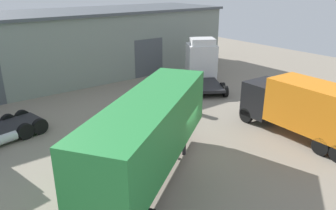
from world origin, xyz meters
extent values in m
plane|color=gray|center=(0.00, 0.00, 0.00)|extent=(60.00, 60.00, 0.00)
cube|color=gray|center=(0.00, 18.21, 2.95)|extent=(33.17, 8.41, 5.91)
cube|color=#474C51|center=(0.00, 18.21, 6.03)|extent=(33.67, 8.91, 0.25)
cube|color=#4C5156|center=(7.30, 14.03, 1.80)|extent=(3.20, 0.08, 3.60)
cube|color=silver|center=(9.99, 9.55, 1.94)|extent=(3.38, 3.34, 2.97)
cube|color=silver|center=(9.89, 9.38, 3.70)|extent=(2.66, 2.52, 0.60)
cube|color=black|center=(10.59, 10.56, 2.53)|extent=(1.84, 1.14, 1.07)
cube|color=#232326|center=(8.42, 6.91, 0.57)|extent=(3.64, 4.25, 0.24)
cylinder|color=#B2B2B7|center=(7.86, 7.94, 0.40)|extent=(1.04, 1.23, 0.56)
cylinder|color=black|center=(9.35, 10.63, 0.45)|extent=(0.72, 0.93, 0.90)
cylinder|color=black|center=(11.24, 9.50, 0.45)|extent=(0.72, 0.93, 0.90)
cylinder|color=black|center=(7.23, 7.07, 0.45)|extent=(0.72, 0.93, 0.90)
cylinder|color=black|center=(9.12, 5.94, 0.45)|extent=(0.72, 0.93, 0.90)
cylinder|color=black|center=(6.77, 6.29, 0.45)|extent=(0.72, 0.93, 0.90)
cylinder|color=black|center=(8.66, 5.17, 0.45)|extent=(0.72, 0.93, 0.90)
cube|color=#28843D|center=(-2.78, -1.02, 2.71)|extent=(9.68, 7.82, 2.72)
cube|color=#232326|center=(-2.78, -1.02, 1.23)|extent=(9.25, 7.21, 0.24)
cube|color=#232326|center=(-0.92, 1.26, 0.56)|extent=(0.22, 0.22, 1.11)
cube|color=#232326|center=(0.00, -0.05, 0.56)|extent=(0.22, 0.22, 1.11)
cylinder|color=black|center=(-6.06, -1.97, 0.50)|extent=(0.99, 0.82, 1.00)
cube|color=black|center=(7.05, 0.31, 1.59)|extent=(2.48, 2.00, 2.20)
cube|color=black|center=(7.09, 1.23, 1.98)|extent=(2.02, 0.17, 0.88)
cube|color=orange|center=(6.89, -3.36, 2.05)|extent=(2.64, 5.55, 2.63)
cylinder|color=black|center=(6.02, 0.81, 0.49)|extent=(0.34, 0.99, 0.98)
cylinder|color=black|center=(8.11, 0.72, 0.49)|extent=(0.34, 0.99, 0.98)
cylinder|color=black|center=(5.79, -4.44, 0.49)|extent=(0.34, 0.99, 0.98)
cube|color=#232326|center=(-6.88, 7.96, 0.60)|extent=(4.09, 2.74, 0.24)
cylinder|color=#B2B2B7|center=(-7.26, 6.85, 0.43)|extent=(1.19, 0.78, 0.56)
cylinder|color=black|center=(-6.18, 6.98, 0.48)|extent=(1.00, 0.49, 0.96)
cylinder|color=black|center=(-6.64, 9.13, 0.48)|extent=(1.00, 0.49, 0.96)
cylinder|color=black|center=(-5.30, 7.17, 0.48)|extent=(1.00, 0.49, 0.96)
cylinder|color=black|center=(-5.76, 9.32, 0.48)|extent=(1.00, 0.49, 0.96)
cylinder|color=black|center=(4.37, 3.84, 0.44)|extent=(0.58, 0.58, 0.88)
camera|label=1|loc=(-10.03, -11.83, 8.67)|focal=35.00mm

